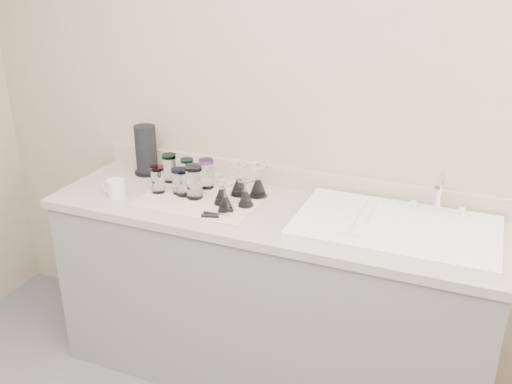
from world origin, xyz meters
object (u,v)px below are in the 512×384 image
at_px(tumbler_cyan, 187,171).
at_px(white_mug, 116,188).
at_px(tumbler_purple, 207,173).
at_px(goblet_front_right, 246,197).
at_px(tumbler_magenta, 158,179).
at_px(goblet_back_right, 258,185).
at_px(goblet_back_left, 239,184).
at_px(tumbler_teal, 170,168).
at_px(tumbler_extra, 178,181).
at_px(paper_towel_roll, 146,150).
at_px(tumbler_lavender, 194,182).
at_px(goblet_extra, 225,201).
at_px(can_opener, 217,215).
at_px(sink_unit, 396,227).
at_px(goblet_front_left, 221,194).
at_px(tumbler_blue, 183,182).

bearing_deg(tumbler_cyan, white_mug, -131.58).
distance_m(tumbler_purple, goblet_front_right, 0.29).
height_order(tumbler_magenta, goblet_back_right, goblet_back_right).
relative_size(tumbler_cyan, goblet_back_left, 0.82).
bearing_deg(tumbler_teal, tumbler_extra, -45.02).
height_order(goblet_back_right, paper_towel_roll, paper_towel_roll).
bearing_deg(tumbler_magenta, tumbler_lavender, 2.61).
distance_m(tumbler_magenta, paper_towel_roll, 0.29).
xyz_separation_m(tumbler_magenta, goblet_extra, (0.39, -0.07, -0.02)).
bearing_deg(goblet_back_right, white_mug, -158.36).
bearing_deg(can_opener, goblet_back_right, 74.60).
bearing_deg(can_opener, tumbler_purple, 124.15).
relative_size(tumbler_purple, tumbler_lavender, 0.91).
height_order(sink_unit, tumbler_purple, sink_unit).
height_order(goblet_extra, can_opener, goblet_extra).
xyz_separation_m(tumbler_lavender, goblet_extra, (0.19, -0.08, -0.04)).
relative_size(tumbler_extra, goblet_front_left, 0.93).
xyz_separation_m(tumbler_purple, tumbler_extra, (-0.09, -0.11, -0.01)).
distance_m(tumbler_extra, goblet_front_left, 0.24).
height_order(tumbler_extra, goblet_extra, goblet_extra).
bearing_deg(tumbler_teal, goblet_extra, -27.38).
xyz_separation_m(tumbler_magenta, tumbler_blue, (0.13, 0.01, 0.00)).
xyz_separation_m(goblet_front_right, can_opener, (-0.07, -0.16, -0.04)).
bearing_deg(tumbler_magenta, goblet_back_right, 17.07).
xyz_separation_m(tumbler_magenta, can_opener, (0.38, -0.14, -0.06)).
distance_m(sink_unit, tumbler_purple, 0.94).
bearing_deg(sink_unit, goblet_back_left, 173.05).
xyz_separation_m(goblet_front_right, white_mug, (-0.61, -0.12, -0.01)).
xyz_separation_m(tumbler_cyan, white_mug, (-0.24, -0.27, -0.03)).
bearing_deg(paper_towel_roll, tumbler_cyan, -11.40).
xyz_separation_m(sink_unit, tumbler_magenta, (-1.11, -0.03, 0.05)).
distance_m(sink_unit, goblet_front_right, 0.67).
height_order(tumbler_cyan, tumbler_magenta, tumbler_magenta).
xyz_separation_m(tumbler_magenta, tumbler_extra, (0.10, 0.03, -0.00)).
xyz_separation_m(sink_unit, goblet_extra, (-0.73, -0.10, 0.03)).
bearing_deg(goblet_back_right, tumbler_blue, -158.91).
distance_m(tumbler_teal, goblet_front_right, 0.48).
distance_m(tumbler_teal, tumbler_lavender, 0.25).
bearing_deg(tumbler_extra, white_mug, -152.80).
bearing_deg(tumbler_magenta, can_opener, -20.51).
bearing_deg(goblet_front_left, paper_towel_roll, 157.95).
bearing_deg(tumbler_lavender, goblet_extra, -21.31).
bearing_deg(goblet_back_left, tumbler_extra, -160.51).
bearing_deg(can_opener, tumbler_teal, 144.46).
height_order(goblet_front_left, goblet_front_right, goblet_front_left).
bearing_deg(sink_unit, tumbler_lavender, -178.55).
relative_size(tumbler_teal, tumbler_magenta, 1.09).
height_order(tumbler_purple, tumbler_blue, tumbler_purple).
distance_m(tumbler_cyan, tumbler_blue, 0.16).
bearing_deg(tumbler_purple, goblet_front_left, -44.00).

